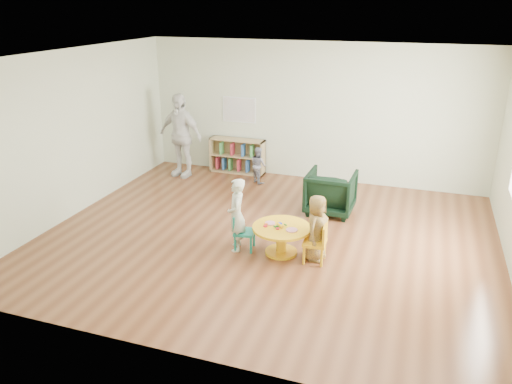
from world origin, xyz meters
TOP-DOWN VIEW (x-y plane):
  - room at (0.01, 0.00)m, footprint 7.10×7.00m
  - activity_table at (0.35, -0.46)m, footprint 0.86×0.86m
  - kid_chair_left at (-0.25, -0.51)m, footprint 0.34×0.34m
  - kid_chair_right at (0.91, -0.54)m, footprint 0.33×0.33m
  - bookshelf at (-1.61, 2.86)m, footprint 1.20×0.30m
  - alphabet_poster at (-1.60, 2.98)m, footprint 0.74×0.01m
  - armchair at (0.74, 1.31)m, footprint 0.83×0.85m
  - child_left at (-0.33, -0.54)m, footprint 0.40×0.48m
  - child_right at (0.87, -0.46)m, footprint 0.38×0.52m
  - toddler at (-0.96, 2.38)m, footprint 0.46×0.45m
  - adult_caretaker at (-2.66, 2.26)m, footprint 1.09×0.62m

SIDE VIEW (x-z plane):
  - activity_table at x=0.35m, z-range 0.06..0.54m
  - kid_chair_left at x=-0.25m, z-range 0.02..0.58m
  - kid_chair_right at x=0.91m, z-range 0.02..0.62m
  - bookshelf at x=-1.61m, z-range -0.01..0.74m
  - toddler at x=-0.96m, z-range 0.00..0.75m
  - armchair at x=0.74m, z-range 0.00..0.76m
  - child_right at x=0.87m, z-range 0.00..0.99m
  - child_left at x=-0.33m, z-range 0.00..1.12m
  - adult_caretaker at x=-2.66m, z-range 0.00..1.76m
  - alphabet_poster at x=-1.60m, z-range 1.08..1.62m
  - room at x=0.01m, z-range 0.49..3.29m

